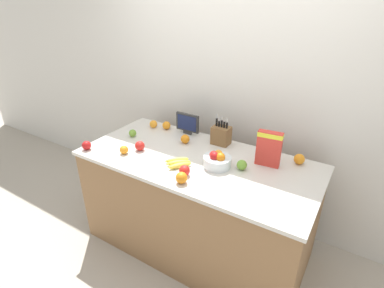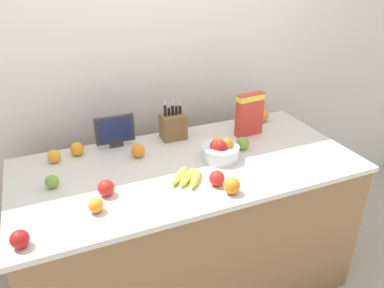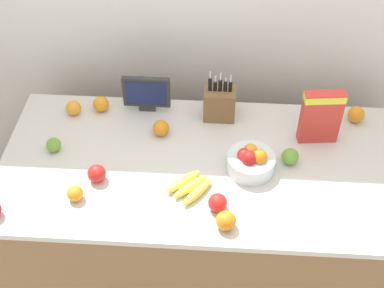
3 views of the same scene
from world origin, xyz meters
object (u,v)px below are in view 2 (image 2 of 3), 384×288
fruit_bowl (220,151)px  orange_front_right (232,186)px  apple_front (52,182)px  apple_rear (217,178)px  orange_near_bowl (54,156)px  cereal_box (250,113)px  orange_front_center (263,116)px  apple_leftmost (106,188)px  apple_by_knife_block (243,143)px  banana_bunch (187,177)px  knife_block (173,126)px  orange_back_center (96,205)px  apple_near_bananas (20,239)px  orange_by_cereal (77,149)px  small_monitor (115,131)px  orange_front_left (138,151)px

fruit_bowl → orange_front_right: bearing=-107.6°
apple_front → orange_front_right: (0.82, -0.41, 0.01)m
apple_rear → orange_near_bowl: bearing=142.3°
cereal_box → orange_front_center: cereal_box is taller
apple_leftmost → apple_by_knife_block: apple_leftmost is taller
banana_bunch → apple_rear: apple_rear is taller
knife_block → apple_front: (-0.77, -0.30, -0.05)m
knife_block → apple_rear: size_ratio=3.36×
apple_front → orange_near_bowl: (0.03, 0.27, 0.00)m
cereal_box → fruit_bowl: 0.41m
banana_bunch → orange_back_center: orange_back_center is taller
apple_near_bananas → orange_near_bowl: (0.19, 0.68, -0.00)m
orange_near_bowl → orange_front_center: 1.43m
apple_by_knife_block → apple_front: bearing=179.5°
apple_near_bananas → orange_front_center: (1.62, 0.72, 0.00)m
apple_rear → orange_front_right: (0.04, -0.09, 0.00)m
knife_block → orange_by_cereal: 0.61m
apple_front → apple_by_knife_block: 1.11m
banana_bunch → orange_near_bowl: 0.79m
fruit_bowl → apple_near_bananas: size_ratio=2.79×
apple_front → orange_front_right: bearing=-26.3°
apple_near_bananas → orange_back_center: (0.33, 0.11, -0.00)m
fruit_bowl → apple_by_knife_block: size_ratio=2.77×
apple_front → knife_block: bearing=21.3°
apple_leftmost → orange_front_right: orange_front_right is taller
banana_bunch → apple_leftmost: size_ratio=2.73×
small_monitor → orange_front_right: bearing=-60.3°
knife_block → orange_back_center: size_ratio=3.82×
orange_front_left → orange_front_right: size_ratio=0.96×
apple_by_knife_block → orange_front_left: orange_front_left is taller
small_monitor → orange_near_bowl: small_monitor is taller
apple_leftmost → fruit_bowl: bearing=9.0°
apple_by_knife_block → orange_front_center: (0.35, 0.32, 0.00)m
orange_back_center → apple_near_bananas: bearing=-160.7°
knife_block → apple_near_bananas: (-0.93, -0.71, -0.05)m
apple_leftmost → orange_front_left: size_ratio=1.03×
cereal_box → orange_front_left: 0.77m
orange_by_cereal → apple_near_bananas: bearing=-114.4°
small_monitor → fruit_bowl: 0.66m
knife_block → apple_front: size_ratio=3.91×
orange_near_bowl → apple_by_knife_block: bearing=-14.6°
apple_front → orange_front_center: 1.49m
small_monitor → orange_front_center: small_monitor is taller
orange_front_left → orange_front_center: (0.97, 0.16, 0.00)m
small_monitor → apple_rear: 0.74m
apple_rear → cereal_box: bearing=45.1°
orange_near_bowl → orange_back_center: orange_near_bowl is taller
orange_front_left → orange_front_right: (0.33, -0.55, 0.00)m
apple_by_knife_block → orange_by_cereal: orange_by_cereal is taller
orange_by_cereal → orange_front_center: size_ratio=0.96×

